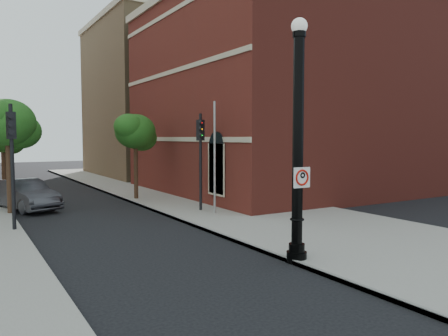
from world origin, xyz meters
TOP-DOWN VIEW (x-y plane):
  - ground at (0.00, 0.00)m, footprint 120.00×120.00m
  - sidewalk_right at (6.00, 10.00)m, footprint 8.00×60.00m
  - curb_edge at (2.05, 10.00)m, footprint 0.10×60.00m
  - brick_wall_building at (16.00, 14.00)m, footprint 22.30×16.30m
  - bg_building_tan_b at (16.00, 30.00)m, footprint 22.00×14.00m
  - lamppost at (2.26, -0.23)m, footprint 0.59×0.59m
  - no_parking_sign at (2.27, -0.41)m, footprint 0.58×0.07m
  - parked_car at (-3.28, 13.76)m, footprint 2.98×4.91m
  - traffic_signal_left at (-4.28, 8.37)m, footprint 0.33×0.41m
  - traffic_signal_right at (3.86, 8.62)m, footprint 0.38×0.42m
  - utility_pole at (4.04, 7.59)m, footprint 0.10×0.10m
  - street_tree_a at (-4.03, 12.53)m, footprint 2.97×2.69m
  - street_tree_b at (-3.70, 19.89)m, footprint 2.49×2.25m
  - street_tree_c at (2.64, 14.18)m, footprint 2.73×2.47m

SIDE VIEW (x-z plane):
  - ground at x=0.00m, z-range 0.00..0.00m
  - sidewalk_right at x=6.00m, z-range 0.00..0.12m
  - curb_edge at x=2.05m, z-range 0.00..0.14m
  - parked_car at x=-3.28m, z-range 0.00..1.53m
  - no_parking_sign at x=2.27m, z-range 2.19..2.77m
  - utility_pole at x=4.04m, z-range 0.00..5.25m
  - traffic_signal_right at x=3.86m, z-range 0.82..5.56m
  - lamppost at x=2.26m, z-range -0.26..6.66m
  - traffic_signal_left at x=-4.28m, z-range 0.85..5.70m
  - street_tree_b at x=-3.70m, z-range 1.29..5.77m
  - street_tree_c at x=2.64m, z-range 1.42..6.35m
  - street_tree_a at x=-4.03m, z-range 1.55..6.91m
  - brick_wall_building at x=16.00m, z-range 0.01..12.51m
  - bg_building_tan_b at x=16.00m, z-range 0.00..14.00m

